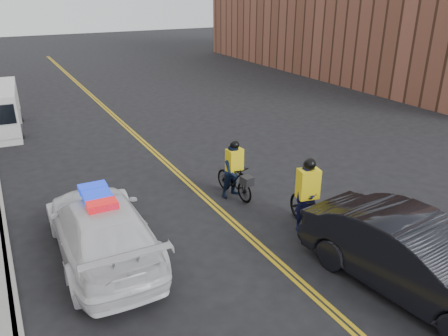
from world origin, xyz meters
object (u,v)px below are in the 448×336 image
dark_sedan (415,258)px  cyclist_near (307,206)px  police_cruiser (101,227)px  cyclist_far (235,175)px

dark_sedan → cyclist_near: 3.33m
dark_sedan → cyclist_near: size_ratio=2.29×
police_cruiser → dark_sedan: (5.78, -4.79, 0.08)m
cyclist_far → dark_sedan: bearing=-85.7°
dark_sedan → police_cruiser: bearing=132.7°
police_cruiser → dark_sedan: bearing=141.6°
police_cruiser → cyclist_far: 4.89m
cyclist_near → cyclist_far: size_ratio=1.20×
cyclist_far → cyclist_near: bearing=-82.2°
police_cruiser → dark_sedan: 7.51m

